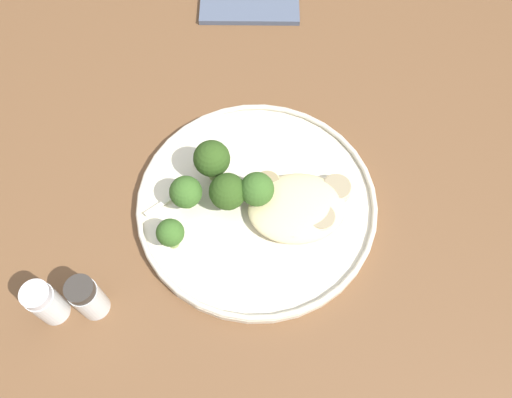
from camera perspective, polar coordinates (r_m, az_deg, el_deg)
name	(u,v)px	position (r m, az deg, el deg)	size (l,w,h in m)	color
ground	(257,348)	(1.34, 0.14, -15.94)	(6.00, 6.00, 0.00)	#2D2B28
wooden_dining_table	(258,246)	(0.71, 0.26, -5.09)	(1.40, 1.00, 0.74)	brown
dinner_plate	(256,203)	(0.63, 0.00, -0.48)	(0.29, 0.29, 0.02)	beige
noodle_bed	(297,206)	(0.62, 4.45, -0.76)	(0.12, 0.09, 0.02)	beige
seared_scallop_on_noodles	(290,203)	(0.62, 3.69, -0.49)	(0.03, 0.03, 0.01)	#DBB77A
seared_scallop_center_golden	(336,189)	(0.64, 8.73, 1.12)	(0.04, 0.04, 0.01)	beige
seared_scallop_tilted_round	(305,211)	(0.62, 5.40, -1.34)	(0.03, 0.03, 0.01)	#DBB77A
seared_scallop_large_seared	(267,184)	(0.63, 1.23, 1.63)	(0.03, 0.03, 0.01)	#E5C689
seared_scallop_front_small	(292,232)	(0.61, 3.98, -3.56)	(0.02, 0.02, 0.01)	#DBB77A
seared_scallop_tiny_bay	(320,219)	(0.61, 7.02, -2.16)	(0.04, 0.04, 0.02)	beige
broccoli_floret_small_sprig	(170,233)	(0.59, -9.28, -3.71)	(0.03, 0.03, 0.05)	#89A356
broccoli_floret_left_leaning	(186,192)	(0.61, -7.63, 0.72)	(0.04, 0.04, 0.05)	#7A994C
broccoli_floret_center_pile	(257,190)	(0.60, 0.10, 1.01)	(0.04, 0.04, 0.06)	#89A356
broccoli_floret_split_head	(212,159)	(0.62, -4.83, 4.35)	(0.04, 0.04, 0.06)	#89A356
broccoli_floret_front_edge	(228,192)	(0.60, -3.10, 0.78)	(0.04, 0.04, 0.05)	#89A356
onion_sliver_pale_crescent	(166,201)	(0.64, -9.75, -0.23)	(0.06, 0.01, 0.00)	silver
onion_sliver_long_sliver	(208,167)	(0.66, -5.27, 3.47)	(0.04, 0.01, 0.00)	silver
folded_napkin	(250,2)	(0.85, -0.69, 20.64)	(0.15, 0.09, 0.01)	#4C566B
salt_shaker	(46,303)	(0.61, -21.90, -10.43)	(0.03, 0.03, 0.07)	white
pepper_shaker	(88,298)	(0.59, -17.82, -10.19)	(0.03, 0.03, 0.07)	white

